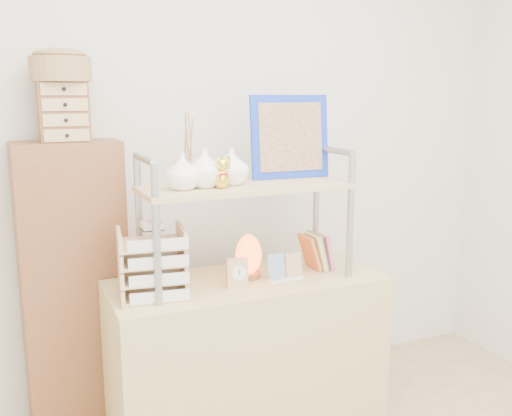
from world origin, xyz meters
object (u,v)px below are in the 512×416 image
(salt_lamp, at_px, (248,256))
(cabinet, at_px, (75,291))
(desk, at_px, (247,358))
(letter_tray, at_px, (153,267))

(salt_lamp, bearing_deg, cabinet, 153.63)
(desk, xyz_separation_m, cabinet, (-0.69, 0.37, 0.30))
(cabinet, bearing_deg, letter_tray, -60.04)
(cabinet, distance_m, salt_lamp, 0.81)
(desk, bearing_deg, salt_lamp, 48.81)
(desk, relative_size, salt_lamp, 6.10)
(desk, relative_size, letter_tray, 3.92)
(desk, distance_m, salt_lamp, 0.48)
(salt_lamp, bearing_deg, desk, -131.19)
(desk, bearing_deg, cabinet, 151.71)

